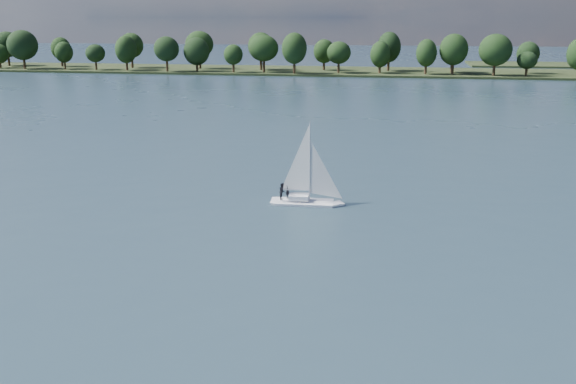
{
  "coord_description": "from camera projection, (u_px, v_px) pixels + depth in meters",
  "views": [
    {
      "loc": [
        20.93,
        -27.51,
        19.59
      ],
      "look_at": [
        10.37,
        34.22,
        2.5
      ],
      "focal_mm": 40.0,
      "sensor_mm": 36.0,
      "label": 1
    }
  ],
  "objects": [
    {
      "name": "treeline",
      "position": [
        337.0,
        51.0,
        231.24
      ],
      "size": [
        562.37,
        74.39,
        17.7
      ],
      "color": "black",
      "rests_on": "ground"
    },
    {
      "name": "ground",
      "position": [
        292.0,
        117.0,
        129.81
      ],
      "size": [
        700.0,
        700.0,
        0.0
      ],
      "primitive_type": "plane",
      "color": "#233342",
      "rests_on": "ground"
    },
    {
      "name": "sailboat",
      "position": [
        303.0,
        181.0,
        68.73
      ],
      "size": [
        7.31,
        2.29,
        9.53
      ],
      "rotation": [
        0.0,
        0.0,
        0.04
      ],
      "color": "white",
      "rests_on": "ground"
    },
    {
      "name": "far_shore",
      "position": [
        342.0,
        72.0,
        236.31
      ],
      "size": [
        660.0,
        40.0,
        1.5
      ],
      "primitive_type": "cube",
      "color": "black",
      "rests_on": "ground"
    }
  ]
}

